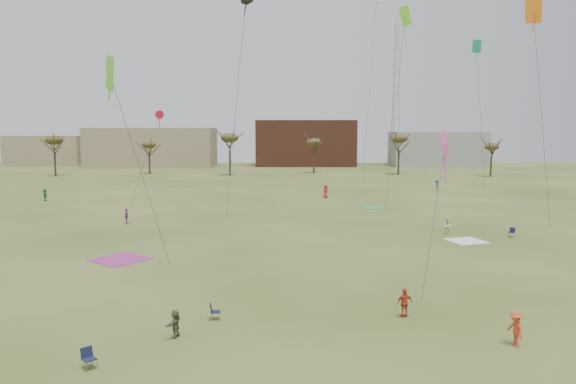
{
  "coord_description": "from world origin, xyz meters",
  "views": [
    {
      "loc": [
        -0.12,
        -25.14,
        9.91
      ],
      "look_at": [
        0.0,
        12.0,
        5.5
      ],
      "focal_mm": 33.52,
      "sensor_mm": 36.0,
      "label": 1
    }
  ],
  "objects_px": {
    "camp_chair_right": "(511,234)",
    "radio_tower": "(395,94)",
    "spectator_fore_a": "(405,303)",
    "camp_chair_center": "(215,315)",
    "camp_chair_left": "(89,363)"
  },
  "relations": [
    {
      "from": "camp_chair_right",
      "to": "radio_tower",
      "type": "distance_m",
      "value": 104.02
    },
    {
      "from": "camp_chair_right",
      "to": "radio_tower",
      "type": "xyz_separation_m",
      "value": [
        9.48,
        101.84,
        18.95
      ]
    },
    {
      "from": "spectator_fore_a",
      "to": "camp_chair_center",
      "type": "xyz_separation_m",
      "value": [
        -9.94,
        -0.33,
        -0.52
      ]
    },
    {
      "from": "spectator_fore_a",
      "to": "camp_chair_left",
      "type": "bearing_deg",
      "value": 6.92
    },
    {
      "from": "camp_chair_left",
      "to": "spectator_fore_a",
      "type": "bearing_deg",
      "value": -20.62
    },
    {
      "from": "camp_chair_right",
      "to": "radio_tower",
      "type": "relative_size",
      "value": 0.02
    },
    {
      "from": "camp_chair_center",
      "to": "camp_chair_left",
      "type": "bearing_deg",
      "value": 135.34
    },
    {
      "from": "camp_chair_left",
      "to": "camp_chair_right",
      "type": "height_order",
      "value": "same"
    },
    {
      "from": "camp_chair_left",
      "to": "camp_chair_center",
      "type": "xyz_separation_m",
      "value": [
        4.47,
        5.75,
        0.0
      ]
    },
    {
      "from": "camp_chair_left",
      "to": "camp_chair_right",
      "type": "xyz_separation_m",
      "value": [
        28.82,
        27.01,
        0.0
      ]
    },
    {
      "from": "spectator_fore_a",
      "to": "radio_tower",
      "type": "xyz_separation_m",
      "value": [
        23.89,
        122.77,
        18.43
      ]
    },
    {
      "from": "camp_chair_left",
      "to": "radio_tower",
      "type": "height_order",
      "value": "radio_tower"
    },
    {
      "from": "spectator_fore_a",
      "to": "camp_chair_right",
      "type": "bearing_deg",
      "value": -140.5
    },
    {
      "from": "camp_chair_left",
      "to": "camp_chair_center",
      "type": "bearing_deg",
      "value": 8.61
    },
    {
      "from": "camp_chair_right",
      "to": "camp_chair_left",
      "type": "bearing_deg",
      "value": -97.7
    }
  ]
}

